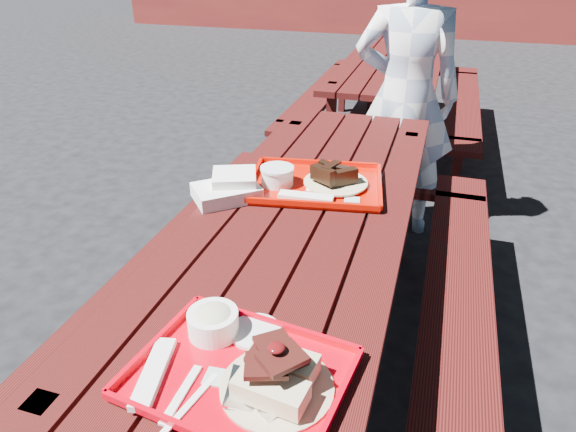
{
  "coord_description": "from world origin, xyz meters",
  "views": [
    {
      "loc": [
        0.42,
        -1.53,
        1.61
      ],
      "look_at": [
        0.0,
        -0.15,
        0.82
      ],
      "focal_mm": 32.0,
      "sensor_mm": 36.0,
      "label": 1
    }
  ],
  "objects_px": {
    "picnic_table_far": "(393,80)",
    "near_tray": "(244,360)",
    "person": "(405,97)",
    "far_tray": "(313,182)",
    "picnic_table_near": "(300,259)"
  },
  "relations": [
    {
      "from": "far_tray",
      "to": "person",
      "type": "height_order",
      "value": "person"
    },
    {
      "from": "picnic_table_far",
      "to": "near_tray",
      "type": "xyz_separation_m",
      "value": [
        0.08,
        -3.55,
        0.22
      ]
    },
    {
      "from": "person",
      "to": "near_tray",
      "type": "bearing_deg",
      "value": 83.44
    },
    {
      "from": "near_tray",
      "to": "person",
      "type": "distance_m",
      "value": 2.14
    },
    {
      "from": "picnic_table_near",
      "to": "near_tray",
      "type": "bearing_deg",
      "value": -83.74
    },
    {
      "from": "near_tray",
      "to": "person",
      "type": "xyz_separation_m",
      "value": [
        0.14,
        2.14,
        0.03
      ]
    },
    {
      "from": "picnic_table_far",
      "to": "near_tray",
      "type": "relative_size",
      "value": 4.76
    },
    {
      "from": "near_tray",
      "to": "person",
      "type": "relative_size",
      "value": 0.31
    },
    {
      "from": "picnic_table_near",
      "to": "near_tray",
      "type": "xyz_separation_m",
      "value": [
        0.08,
        -0.75,
        0.22
      ]
    },
    {
      "from": "far_tray",
      "to": "picnic_table_near",
      "type": "bearing_deg",
      "value": -86.74
    },
    {
      "from": "picnic_table_far",
      "to": "near_tray",
      "type": "height_order",
      "value": "near_tray"
    },
    {
      "from": "far_tray",
      "to": "person",
      "type": "distance_m",
      "value": 1.19
    },
    {
      "from": "person",
      "to": "picnic_table_far",
      "type": "bearing_deg",
      "value": -84.17
    },
    {
      "from": "far_tray",
      "to": "person",
      "type": "bearing_deg",
      "value": 78.77
    },
    {
      "from": "picnic_table_far",
      "to": "far_tray",
      "type": "height_order",
      "value": "far_tray"
    }
  ]
}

